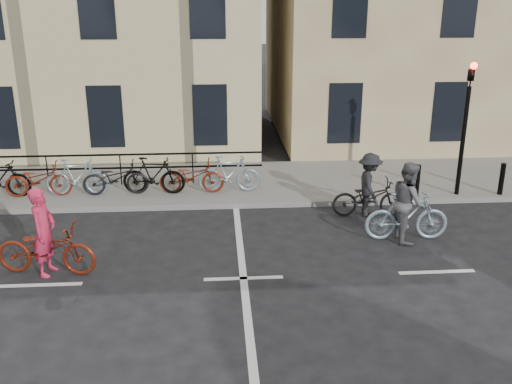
{
  "coord_description": "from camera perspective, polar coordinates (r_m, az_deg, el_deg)",
  "views": [
    {
      "loc": [
        -0.47,
        -10.3,
        5.39
      ],
      "look_at": [
        0.41,
        2.16,
        1.1
      ],
      "focal_mm": 40.0,
      "sensor_mm": 36.0,
      "label": 1
    }
  ],
  "objects": [
    {
      "name": "bollard_west",
      "position": [
        17.22,
        23.36,
        1.22
      ],
      "size": [
        0.14,
        0.14,
        0.9
      ],
      "primitive_type": "cylinder",
      "color": "black",
      "rests_on": "sidewalk"
    },
    {
      "name": "traffic_light",
      "position": [
        16.36,
        20.29,
        7.45
      ],
      "size": [
        0.18,
        0.3,
        3.9
      ],
      "color": "black",
      "rests_on": "sidewalk"
    },
    {
      "name": "ground",
      "position": [
        11.64,
        -1.26,
        -8.64
      ],
      "size": [
        120.0,
        120.0,
        0.0
      ],
      "primitive_type": "plane",
      "color": "black",
      "rests_on": "ground"
    },
    {
      "name": "parked_bikes",
      "position": [
        16.41,
        -15.79,
        1.42
      ],
      "size": [
        9.35,
        1.23,
        1.05
      ],
      "color": "black",
      "rests_on": "sidewalk"
    },
    {
      "name": "cyclist_dark",
      "position": [
        14.89,
        11.22,
        0.04
      ],
      "size": [
        1.88,
        1.09,
        1.66
      ],
      "rotation": [
        0.0,
        0.0,
        1.55
      ],
      "color": "black",
      "rests_on": "ground"
    },
    {
      "name": "sidewalk",
      "position": [
        17.51,
        -15.46,
        0.58
      ],
      "size": [
        46.0,
        4.0,
        0.15
      ],
      "primitive_type": "cube",
      "color": "slate",
      "rests_on": "ground"
    },
    {
      "name": "cyclist_grey",
      "position": [
        13.57,
        14.9,
        -1.66
      ],
      "size": [
        1.96,
        0.94,
        1.88
      ],
      "rotation": [
        0.0,
        0.0,
        1.54
      ],
      "color": "#7D95A3",
      "rests_on": "ground"
    },
    {
      "name": "bollard_east",
      "position": [
        16.27,
        15.82,
        1.1
      ],
      "size": [
        0.14,
        0.14,
        0.9
      ],
      "primitive_type": "cylinder",
      "color": "black",
      "rests_on": "sidewalk"
    },
    {
      "name": "cyclist_pink",
      "position": [
        12.33,
        -20.31,
        -4.96
      ],
      "size": [
        2.15,
        1.04,
        1.84
      ],
      "rotation": [
        0.0,
        0.0,
        1.41
      ],
      "color": "maroon",
      "rests_on": "ground"
    }
  ]
}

